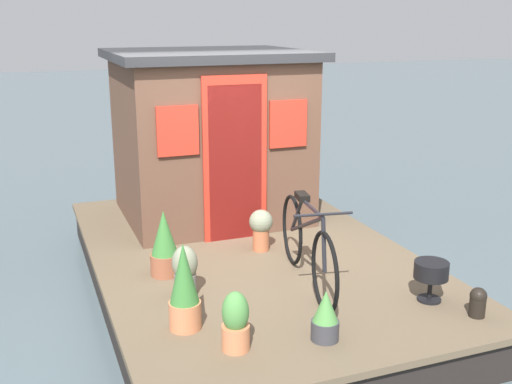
{
  "coord_description": "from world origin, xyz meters",
  "views": [
    {
      "loc": [
        -5.75,
        2.13,
        2.79
      ],
      "look_at": [
        -0.2,
        0.0,
        1.12
      ],
      "focal_mm": 43.58,
      "sensor_mm": 36.0,
      "label": 1
    }
  ],
  "objects_px": {
    "bicycle": "(307,245)",
    "potted_plant_thyme": "(185,270)",
    "potted_plant_geranium": "(164,244)",
    "potted_plant_succulent": "(325,317)",
    "potted_plant_ivy": "(261,227)",
    "potted_plant_fern": "(184,288)",
    "charcoal_grill": "(431,272)",
    "mooring_bollard": "(478,301)",
    "potted_plant_mint": "(236,322)",
    "houseboat_cabin": "(210,135)"
  },
  "relations": [
    {
      "from": "bicycle",
      "to": "potted_plant_thyme",
      "type": "xyz_separation_m",
      "value": [
        0.16,
        1.1,
        -0.14
      ]
    },
    {
      "from": "potted_plant_geranium",
      "to": "potted_plant_succulent",
      "type": "relative_size",
      "value": 1.59
    },
    {
      "from": "potted_plant_geranium",
      "to": "potted_plant_ivy",
      "type": "distance_m",
      "value": 1.13
    },
    {
      "from": "potted_plant_fern",
      "to": "charcoal_grill",
      "type": "relative_size",
      "value": 2.0
    },
    {
      "from": "potted_plant_ivy",
      "to": "mooring_bollard",
      "type": "height_order",
      "value": "potted_plant_ivy"
    },
    {
      "from": "potted_plant_thyme",
      "to": "potted_plant_geranium",
      "type": "bearing_deg",
      "value": 6.38
    },
    {
      "from": "bicycle",
      "to": "potted_plant_ivy",
      "type": "relative_size",
      "value": 3.99
    },
    {
      "from": "potted_plant_mint",
      "to": "potted_plant_thyme",
      "type": "bearing_deg",
      "value": 6.2
    },
    {
      "from": "houseboat_cabin",
      "to": "potted_plant_mint",
      "type": "xyz_separation_m",
      "value": [
        -3.2,
        0.79,
        -0.79
      ]
    },
    {
      "from": "potted_plant_mint",
      "to": "mooring_bollard",
      "type": "relative_size",
      "value": 1.83
    },
    {
      "from": "houseboat_cabin",
      "to": "potted_plant_ivy",
      "type": "distance_m",
      "value": 1.57
    },
    {
      "from": "potted_plant_mint",
      "to": "charcoal_grill",
      "type": "bearing_deg",
      "value": -84.49
    },
    {
      "from": "bicycle",
      "to": "potted_plant_mint",
      "type": "bearing_deg",
      "value": 131.23
    },
    {
      "from": "houseboat_cabin",
      "to": "mooring_bollard",
      "type": "distance_m",
      "value": 3.73
    },
    {
      "from": "potted_plant_succulent",
      "to": "charcoal_grill",
      "type": "height_order",
      "value": "potted_plant_succulent"
    },
    {
      "from": "potted_plant_ivy",
      "to": "charcoal_grill",
      "type": "relative_size",
      "value": 1.24
    },
    {
      "from": "charcoal_grill",
      "to": "mooring_bollard",
      "type": "xyz_separation_m",
      "value": [
        -0.39,
        -0.19,
        -0.13
      ]
    },
    {
      "from": "potted_plant_fern",
      "to": "potted_plant_mint",
      "type": "xyz_separation_m",
      "value": [
        -0.45,
        -0.26,
        -0.12
      ]
    },
    {
      "from": "potted_plant_mint",
      "to": "potted_plant_succulent",
      "type": "xyz_separation_m",
      "value": [
        -0.11,
        -0.68,
        -0.03
      ]
    },
    {
      "from": "charcoal_grill",
      "to": "mooring_bollard",
      "type": "height_order",
      "value": "charcoal_grill"
    },
    {
      "from": "potted_plant_mint",
      "to": "potted_plant_succulent",
      "type": "height_order",
      "value": "potted_plant_mint"
    },
    {
      "from": "houseboat_cabin",
      "to": "bicycle",
      "type": "xyz_separation_m",
      "value": [
        -2.33,
        -0.2,
        -0.63
      ]
    },
    {
      "from": "potted_plant_geranium",
      "to": "potted_plant_ivy",
      "type": "relative_size",
      "value": 1.45
    },
    {
      "from": "houseboat_cabin",
      "to": "potted_plant_fern",
      "type": "bearing_deg",
      "value": 158.94
    },
    {
      "from": "potted_plant_mint",
      "to": "potted_plant_succulent",
      "type": "relative_size",
      "value": 1.14
    },
    {
      "from": "potted_plant_ivy",
      "to": "bicycle",
      "type": "bearing_deg",
      "value": -175.96
    },
    {
      "from": "potted_plant_fern",
      "to": "mooring_bollard",
      "type": "distance_m",
      "value": 2.4
    },
    {
      "from": "potted_plant_geranium",
      "to": "mooring_bollard",
      "type": "bearing_deg",
      "value": -128.82
    },
    {
      "from": "potted_plant_thyme",
      "to": "bicycle",
      "type": "bearing_deg",
      "value": -98.3
    },
    {
      "from": "potted_plant_thyme",
      "to": "mooring_bollard",
      "type": "xyz_separation_m",
      "value": [
        -1.24,
        -2.14,
        -0.11
      ]
    },
    {
      "from": "bicycle",
      "to": "potted_plant_fern",
      "type": "distance_m",
      "value": 1.32
    },
    {
      "from": "potted_plant_ivy",
      "to": "mooring_bollard",
      "type": "bearing_deg",
      "value": -151.54
    },
    {
      "from": "houseboat_cabin",
      "to": "charcoal_grill",
      "type": "height_order",
      "value": "houseboat_cabin"
    },
    {
      "from": "houseboat_cabin",
      "to": "potted_plant_geranium",
      "type": "relative_size",
      "value": 3.54
    },
    {
      "from": "potted_plant_mint",
      "to": "potted_plant_ivy",
      "type": "bearing_deg",
      "value": -26.62
    },
    {
      "from": "potted_plant_ivy",
      "to": "charcoal_grill",
      "type": "distance_m",
      "value": 1.9
    },
    {
      "from": "houseboat_cabin",
      "to": "potted_plant_mint",
      "type": "relative_size",
      "value": 4.92
    },
    {
      "from": "charcoal_grill",
      "to": "mooring_bollard",
      "type": "distance_m",
      "value": 0.45
    },
    {
      "from": "potted_plant_succulent",
      "to": "potted_plant_geranium",
      "type": "bearing_deg",
      "value": 27.17
    },
    {
      "from": "houseboat_cabin",
      "to": "potted_plant_succulent",
      "type": "bearing_deg",
      "value": 178.1
    },
    {
      "from": "potted_plant_thyme",
      "to": "potted_plant_ivy",
      "type": "relative_size",
      "value": 1.05
    },
    {
      "from": "bicycle",
      "to": "charcoal_grill",
      "type": "distance_m",
      "value": 1.1
    },
    {
      "from": "potted_plant_fern",
      "to": "potted_plant_geranium",
      "type": "bearing_deg",
      "value": -4.85
    },
    {
      "from": "potted_plant_geranium",
      "to": "mooring_bollard",
      "type": "xyz_separation_m",
      "value": [
        -1.77,
        -2.2,
        -0.17
      ]
    },
    {
      "from": "potted_plant_ivy",
      "to": "charcoal_grill",
      "type": "xyz_separation_m",
      "value": [
        -1.66,
        -0.92,
        0.01
      ]
    },
    {
      "from": "houseboat_cabin",
      "to": "charcoal_grill",
      "type": "distance_m",
      "value": 3.29
    },
    {
      "from": "potted_plant_fern",
      "to": "potted_plant_succulent",
      "type": "xyz_separation_m",
      "value": [
        -0.56,
        -0.95,
        -0.15
      ]
    },
    {
      "from": "potted_plant_mint",
      "to": "potted_plant_ivy",
      "type": "height_order",
      "value": "potted_plant_mint"
    },
    {
      "from": "potted_plant_fern",
      "to": "potted_plant_thyme",
      "type": "xyz_separation_m",
      "value": [
        0.57,
        -0.15,
        -0.1
      ]
    },
    {
      "from": "potted_plant_succulent",
      "to": "potted_plant_ivy",
      "type": "distance_m",
      "value": 1.96
    }
  ]
}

